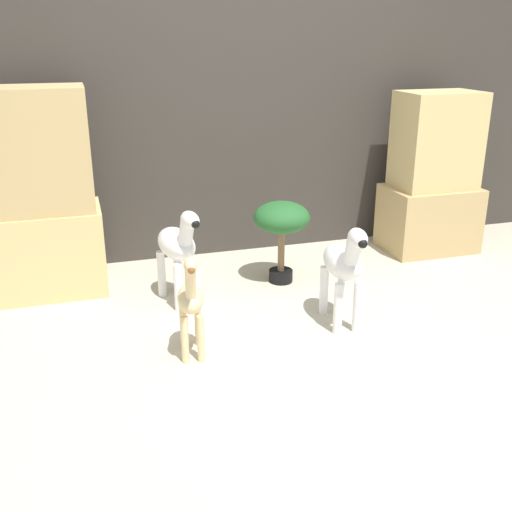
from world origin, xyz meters
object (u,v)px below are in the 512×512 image
zebra_right (344,265)px  potted_palm_front (282,222)px  zebra_left (178,247)px  giraffe_figurine (191,301)px

zebra_right → potted_palm_front: bearing=100.1°
zebra_left → potted_palm_front: zebra_left is taller
giraffe_figurine → zebra_left: bearing=85.1°
zebra_right → potted_palm_front: (-0.12, 0.69, 0.05)m
zebra_left → potted_palm_front: (0.70, 0.14, 0.05)m
zebra_right → giraffe_figurine: 0.89m
zebra_right → zebra_left: same height
giraffe_figurine → potted_palm_front: 1.10m
zebra_right → zebra_left: (-0.82, 0.55, 0.00)m
giraffe_figurine → zebra_right: bearing=7.0°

